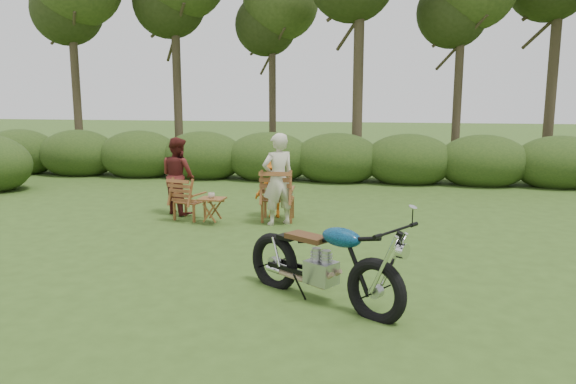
% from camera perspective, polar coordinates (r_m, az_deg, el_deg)
% --- Properties ---
extents(ground, '(80.00, 80.00, 0.00)m').
position_cam_1_polar(ground, '(7.52, -0.46, -9.66)').
color(ground, '#314A18').
rests_on(ground, ground).
extents(tree_line, '(22.52, 11.62, 8.14)m').
position_cam_1_polar(tree_line, '(16.76, 7.16, 14.45)').
color(tree_line, '#372D1E').
rests_on(tree_line, ground).
extents(motorcycle, '(2.36, 1.98, 1.29)m').
position_cam_1_polar(motorcycle, '(7.08, 3.36, -10.96)').
color(motorcycle, '#0B5A8F').
rests_on(motorcycle, ground).
extents(lawn_chair_right, '(0.77, 0.77, 1.04)m').
position_cam_1_polar(lawn_chair_right, '(11.25, -1.04, -2.90)').
color(lawn_chair_right, brown).
rests_on(lawn_chair_right, ground).
extents(lawn_chair_left, '(0.73, 0.73, 0.86)m').
position_cam_1_polar(lawn_chair_left, '(11.52, -9.92, -2.74)').
color(lawn_chair_left, brown).
rests_on(lawn_chair_left, ground).
extents(side_table, '(0.53, 0.46, 0.52)m').
position_cam_1_polar(side_table, '(10.99, -7.70, -1.93)').
color(side_table, brown).
rests_on(side_table, ground).
extents(cup, '(0.15, 0.15, 0.10)m').
position_cam_1_polar(cup, '(10.95, -7.79, -0.34)').
color(cup, beige).
rests_on(cup, side_table).
extents(adult_a, '(0.77, 0.72, 1.78)m').
position_cam_1_polar(adult_a, '(10.92, -1.00, -3.31)').
color(adult_a, beige).
rests_on(adult_a, ground).
extents(adult_b, '(0.99, 0.95, 1.62)m').
position_cam_1_polar(adult_b, '(12.10, -10.97, -2.15)').
color(adult_b, '#511917').
rests_on(adult_b, ground).
extents(child, '(0.87, 0.64, 1.20)m').
position_cam_1_polar(child, '(11.55, -1.39, -2.55)').
color(child, '#BB5711').
rests_on(child, ground).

